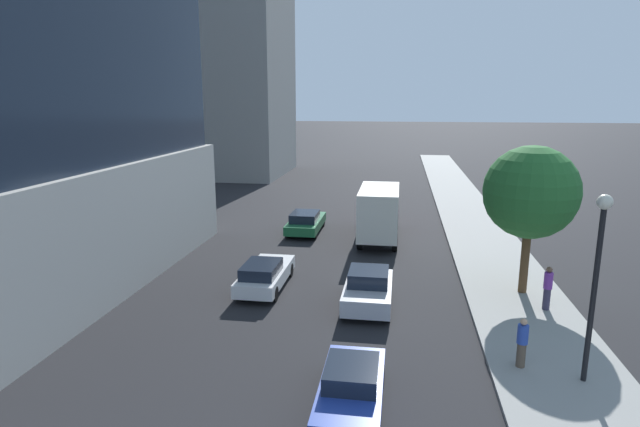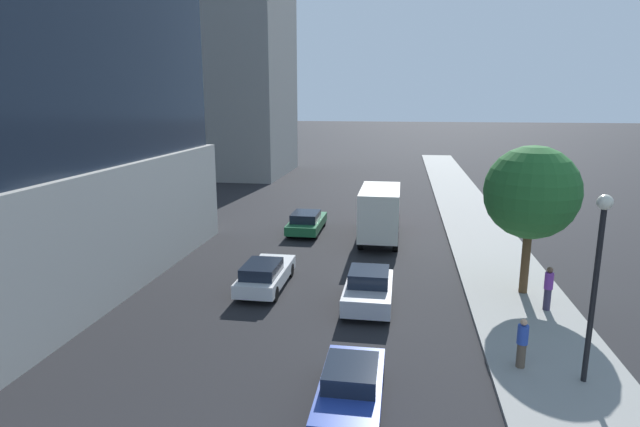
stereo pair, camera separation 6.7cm
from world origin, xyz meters
TOP-DOWN VIEW (x-y plane):
  - sidewalk at (8.42, 20.00)m, footprint 4.25×120.00m
  - construction_building at (-17.20, 57.71)m, footprint 16.72×18.30m
  - street_lamp at (8.97, 15.69)m, footprint 0.44×0.44m
  - street_tree at (8.78, 23.05)m, footprint 3.95×3.95m
  - car_white at (-2.58, 22.09)m, footprint 1.77×4.68m
  - car_green at (-2.58, 32.39)m, footprint 1.94×4.77m
  - car_blue at (2.17, 13.38)m, footprint 1.73×4.20m
  - car_silver at (2.17, 20.79)m, footprint 1.92×4.04m
  - box_truck at (2.17, 31.27)m, footprint 2.28×7.48m
  - pedestrian_blue_shirt at (7.27, 16.27)m, footprint 0.34×0.34m
  - pedestrian_purple_shirt at (9.29, 21.20)m, footprint 0.34×0.34m

SIDE VIEW (x-z plane):
  - sidewalk at x=8.42m, z-range 0.00..0.15m
  - car_blue at x=2.17m, z-range -0.02..1.31m
  - car_white at x=-2.58m, z-range 0.00..1.38m
  - car_green at x=-2.58m, z-range 0.01..1.38m
  - car_silver at x=2.17m, z-range -0.02..1.53m
  - pedestrian_blue_shirt at x=7.27m, z-range 0.16..1.78m
  - pedestrian_purple_shirt at x=9.29m, z-range 0.17..1.96m
  - box_truck at x=2.17m, z-range 0.20..3.54m
  - street_lamp at x=8.97m, z-range 1.04..6.74m
  - street_tree at x=8.78m, z-range 1.37..7.79m
  - construction_building at x=-17.20m, z-range -3.67..41.28m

